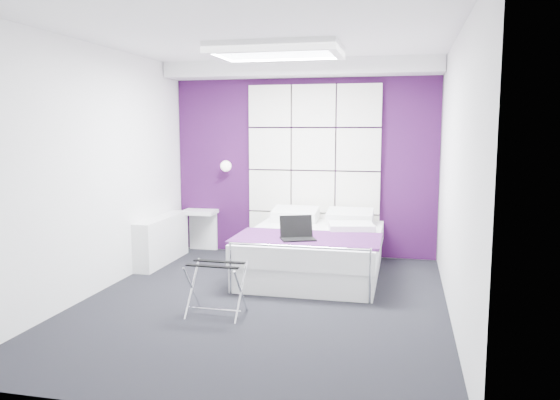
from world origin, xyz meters
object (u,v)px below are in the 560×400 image
at_px(luggage_rack, 216,289).
at_px(bed, 314,251).
at_px(nightstand, 199,212).
at_px(wall_lamp, 227,166).
at_px(radiator, 162,240).
at_px(laptop, 299,234).

bearing_deg(luggage_rack, bed, 69.12).
bearing_deg(nightstand, wall_lamp, 5.71).
bearing_deg(bed, nightstand, 154.41).
height_order(radiator, nightstand, radiator).
bearing_deg(laptop, wall_lamp, 107.79).
xyz_separation_m(wall_lamp, laptop, (1.31, -1.49, -0.61)).
xyz_separation_m(radiator, nightstand, (0.24, 0.72, 0.27)).
bearing_deg(luggage_rack, wall_lamp, 107.09).
bearing_deg(bed, laptop, -96.72).
bearing_deg(luggage_rack, radiator, 128.92).
bearing_deg(laptop, bed, 59.76).
xyz_separation_m(bed, nightstand, (-1.78, 0.85, 0.28)).
height_order(bed, luggage_rack, bed).
xyz_separation_m(bed, luggage_rack, (-0.65, -1.62, -0.04)).
distance_m(nightstand, laptop, 2.24).
xyz_separation_m(luggage_rack, laptop, (0.58, 1.03, 0.36)).
height_order(bed, nightstand, bed).
bearing_deg(laptop, luggage_rack, -143.09).
height_order(wall_lamp, laptop, wall_lamp).
bearing_deg(wall_lamp, laptop, -48.69).
height_order(radiator, laptop, laptop).
xyz_separation_m(radiator, luggage_rack, (1.36, -1.75, -0.05)).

